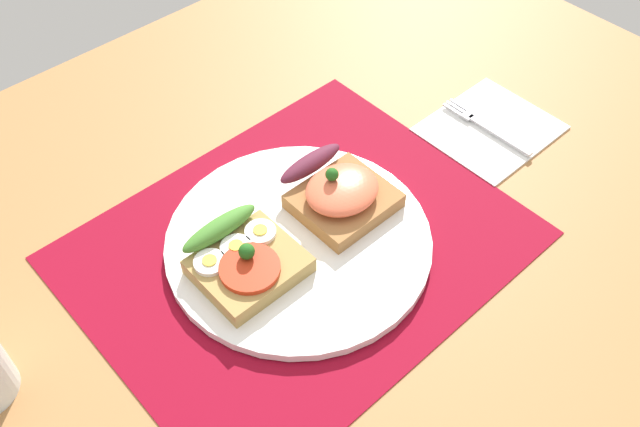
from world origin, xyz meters
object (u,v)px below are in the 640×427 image
(plate, at_px, (299,241))
(sandwich_salmon, at_px, (337,191))
(sandwich_egg_tomato, at_px, (245,260))
(fork, at_px, (484,125))
(napkin, at_px, (490,128))

(plate, bearing_deg, sandwich_salmon, 7.95)
(plate, bearing_deg, sandwich_egg_tomato, 175.80)
(sandwich_salmon, xyz_separation_m, fork, (0.22, -0.03, -0.02))
(plate, distance_m, sandwich_salmon, 0.07)
(napkin, bearing_deg, fork, 146.37)
(sandwich_egg_tomato, bearing_deg, fork, -3.46)
(sandwich_salmon, bearing_deg, plate, -172.05)
(sandwich_salmon, distance_m, napkin, 0.23)
(plate, relative_size, sandwich_egg_tomato, 2.71)
(sandwich_egg_tomato, xyz_separation_m, napkin, (0.36, -0.03, -0.02))
(plate, distance_m, napkin, 0.29)
(sandwich_egg_tomato, bearing_deg, sandwich_salmon, 1.81)
(plate, xyz_separation_m, napkin, (0.29, -0.02, -0.01))
(napkin, distance_m, fork, 0.01)
(sandwich_egg_tomato, height_order, sandwich_salmon, sandwich_salmon)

